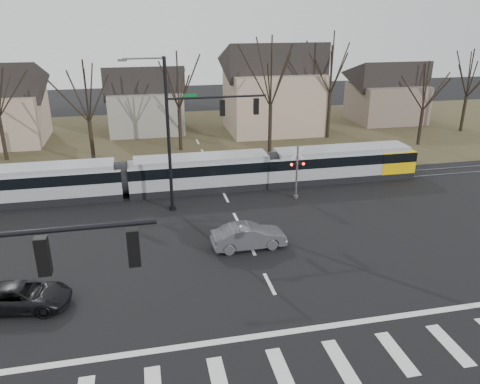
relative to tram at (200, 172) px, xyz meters
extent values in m
plane|color=black|center=(1.62, -16.00, -1.44)|extent=(140.00, 140.00, 0.00)
cube|color=#38331E|center=(1.62, 16.00, -1.44)|extent=(140.00, 28.00, 0.01)
cube|color=silver|center=(-1.98, -20.00, -1.44)|extent=(0.60, 2.60, 0.01)
cube|color=silver|center=(0.42, -20.00, -1.44)|extent=(0.60, 2.60, 0.01)
cube|color=silver|center=(2.82, -20.00, -1.44)|extent=(0.60, 2.60, 0.01)
cube|color=silver|center=(5.22, -20.00, -1.44)|extent=(0.60, 2.60, 0.01)
cube|color=silver|center=(7.62, -20.00, -1.44)|extent=(0.60, 2.60, 0.01)
cube|color=silver|center=(1.62, -17.80, -1.44)|extent=(28.00, 0.35, 0.01)
cube|color=silver|center=(1.62, -14.00, -1.44)|extent=(0.18, 2.00, 0.01)
cube|color=silver|center=(1.62, -10.00, -1.44)|extent=(0.18, 2.00, 0.01)
cube|color=silver|center=(1.62, -6.00, -1.44)|extent=(0.18, 2.00, 0.01)
cube|color=silver|center=(1.62, -2.00, -1.44)|extent=(0.18, 2.00, 0.01)
cube|color=silver|center=(1.62, 2.00, -1.44)|extent=(0.18, 2.00, 0.01)
cube|color=silver|center=(1.62, 6.00, -1.44)|extent=(0.18, 2.00, 0.01)
cube|color=silver|center=(1.62, 10.00, -1.44)|extent=(0.18, 2.00, 0.01)
cube|color=silver|center=(1.62, 14.00, -1.44)|extent=(0.18, 2.00, 0.01)
cube|color=#59595E|center=(1.62, -0.90, -1.41)|extent=(90.00, 0.12, 0.06)
cube|color=#59595E|center=(1.62, 0.50, -1.41)|extent=(90.00, 0.12, 0.06)
cube|color=gray|center=(-11.62, 0.00, -0.12)|extent=(11.78, 2.54, 2.65)
cube|color=black|center=(-11.62, 0.00, 0.42)|extent=(11.80, 2.57, 0.77)
cube|color=gray|center=(0.16, 0.00, -0.12)|extent=(10.87, 2.54, 2.65)
cube|color=black|center=(0.16, 0.00, 0.42)|extent=(10.89, 2.57, 0.77)
cube|color=gray|center=(11.48, 0.00, -0.12)|extent=(11.78, 2.54, 2.65)
cube|color=black|center=(11.48, 0.00, 0.42)|extent=(11.80, 2.57, 0.77)
cube|color=#EFB907|center=(15.92, 0.00, -0.04)|extent=(2.90, 2.59, 1.77)
imported|color=#4A4B51|center=(1.48, -9.96, -0.74)|extent=(1.76, 4.37, 1.41)
imported|color=black|center=(-10.02, -13.52, -0.83)|extent=(3.38, 5.01, 1.22)
cylinder|color=black|center=(-7.13, -22.00, 6.16)|extent=(6.50, 0.14, 0.14)
cube|color=black|center=(-6.81, -22.00, 5.46)|extent=(0.32, 0.32, 1.05)
sphere|color=#FF0C07|center=(-6.81, -22.00, 5.79)|extent=(0.22, 0.22, 0.22)
cube|color=black|center=(-4.53, -22.00, 5.46)|extent=(0.32, 0.32, 1.05)
sphere|color=#FF0C07|center=(-4.53, -22.00, 5.79)|extent=(0.22, 0.22, 0.22)
cylinder|color=black|center=(-2.38, -3.50, 3.66)|extent=(0.22, 0.22, 10.20)
cylinder|color=black|center=(-2.38, -3.50, -1.29)|extent=(0.44, 0.44, 0.30)
cylinder|color=black|center=(0.87, -3.50, 6.16)|extent=(6.50, 0.14, 0.14)
cube|color=#0C5926|center=(-0.88, -3.50, 6.31)|extent=(0.90, 0.03, 0.22)
cube|color=black|center=(1.19, -3.50, 5.46)|extent=(0.32, 0.32, 1.05)
sphere|color=#FF0C07|center=(1.19, -3.50, 5.79)|extent=(0.22, 0.22, 0.22)
cube|color=black|center=(3.47, -3.50, 5.46)|extent=(0.32, 0.32, 1.05)
sphere|color=#FF0C07|center=(3.47, -3.50, 5.79)|extent=(0.22, 0.22, 0.22)
cube|color=#59595B|center=(-4.88, -3.50, 8.58)|extent=(0.55, 0.22, 0.14)
cylinder|color=#59595B|center=(6.62, -3.20, 0.56)|extent=(0.14, 0.14, 4.00)
cylinder|color=#59595B|center=(6.62, -3.20, -1.34)|extent=(0.36, 0.36, 0.20)
cube|color=silver|center=(6.62, -3.20, 1.96)|extent=(0.95, 0.04, 0.95)
cube|color=silver|center=(6.62, -3.20, 1.96)|extent=(0.95, 0.04, 0.95)
cube|color=black|center=(6.62, -3.20, 1.16)|extent=(1.00, 0.10, 0.12)
sphere|color=#FF0C07|center=(6.17, -3.28, 1.16)|extent=(0.18, 0.18, 0.18)
sphere|color=#FF0C07|center=(7.07, -3.28, 1.16)|extent=(0.18, 0.18, 0.18)
cube|color=gray|center=(-3.38, 20.00, 0.81)|extent=(8.00, 7.00, 4.50)
cube|color=gray|center=(10.62, 17.00, 1.81)|extent=(10.00, 8.00, 6.50)
cube|color=#6B594E|center=(25.62, 19.00, 0.81)|extent=(8.00, 7.00, 4.50)
camera|label=1|loc=(-4.10, -33.42, 11.32)|focal=35.00mm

